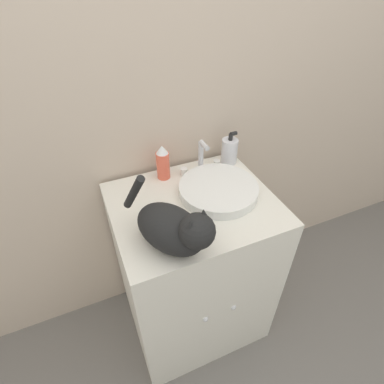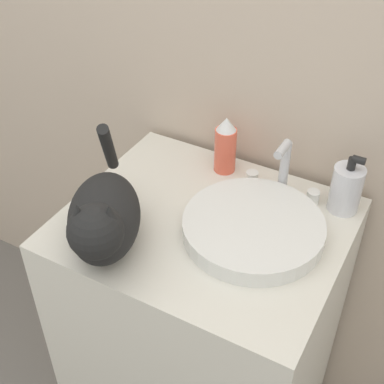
# 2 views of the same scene
# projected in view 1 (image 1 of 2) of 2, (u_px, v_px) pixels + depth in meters

# --- Properties ---
(ground_plane) EXTENTS (8.00, 8.00, 0.00)m
(ground_plane) POSITION_uv_depth(u_px,v_px,m) (214.00, 360.00, 1.57)
(ground_plane) COLOR slate
(wall_back) EXTENTS (6.00, 0.05, 2.50)m
(wall_back) POSITION_uv_depth(u_px,v_px,m) (162.00, 85.00, 1.21)
(wall_back) COLOR #C6B29E
(wall_back) RESTS_ON ground_plane
(vanity_cabinet) EXTENTS (0.67, 0.58, 0.88)m
(vanity_cabinet) POSITION_uv_depth(u_px,v_px,m) (193.00, 269.00, 1.49)
(vanity_cabinet) COLOR silver
(vanity_cabinet) RESTS_ON ground_plane
(sink_basin) EXTENTS (0.33, 0.33, 0.04)m
(sink_basin) POSITION_uv_depth(u_px,v_px,m) (218.00, 189.00, 1.25)
(sink_basin) COLOR white
(sink_basin) RESTS_ON vanity_cabinet
(faucet) EXTENTS (0.20, 0.08, 0.16)m
(faucet) POSITION_uv_depth(u_px,v_px,m) (201.00, 159.00, 1.35)
(faucet) COLOR silver
(faucet) RESTS_ON vanity_cabinet
(cat) EXTENTS (0.27, 0.37, 0.25)m
(cat) POSITION_uv_depth(u_px,v_px,m) (174.00, 228.00, 0.98)
(cat) COLOR black
(cat) RESTS_ON vanity_cabinet
(soap_bottle) EXTENTS (0.08, 0.08, 0.16)m
(soap_bottle) POSITION_uv_depth(u_px,v_px,m) (229.00, 151.00, 1.41)
(soap_bottle) COLOR silver
(soap_bottle) RESTS_ON vanity_cabinet
(spray_bottle) EXTENTS (0.06, 0.06, 0.16)m
(spray_bottle) POSITION_uv_depth(u_px,v_px,m) (163.00, 163.00, 1.31)
(spray_bottle) COLOR #EF6047
(spray_bottle) RESTS_ON vanity_cabinet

